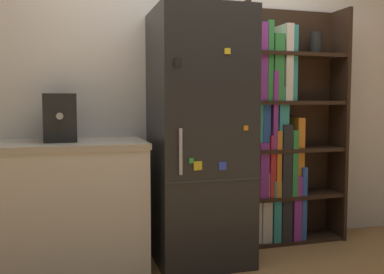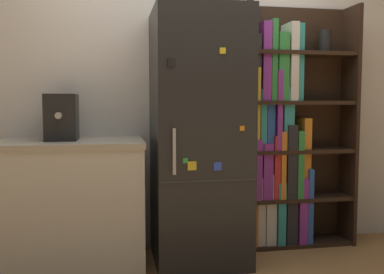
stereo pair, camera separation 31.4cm
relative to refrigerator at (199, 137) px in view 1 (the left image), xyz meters
name	(u,v)px [view 1 (the left image)]	position (x,y,z in m)	size (l,w,h in m)	color
ground_plane	(204,264)	(0.00, -0.12, -0.91)	(16.00, 16.00, 0.00)	#A87542
wall_back	(186,86)	(0.00, 0.36, 0.39)	(8.00, 0.05, 2.60)	silver
refrigerator	(199,137)	(0.00, 0.00, 0.00)	(0.66, 0.69, 1.83)	black
bookshelf	(277,138)	(0.74, 0.21, -0.04)	(0.92, 0.29, 1.94)	black
kitchen_counter	(71,207)	(-0.91, 0.03, -0.46)	(1.01, 0.63, 0.90)	beige
espresso_machine	(60,118)	(-0.97, 0.08, 0.15)	(0.21, 0.36, 0.32)	black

